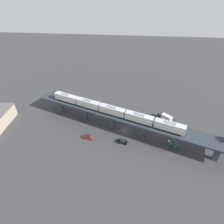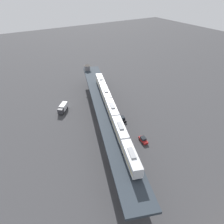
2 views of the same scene
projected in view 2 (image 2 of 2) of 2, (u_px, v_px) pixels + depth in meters
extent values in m
plane|color=#38383A|center=(106.00, 126.00, 89.69)|extent=(400.00, 400.00, 0.00)
cube|color=#283039|center=(105.00, 109.00, 85.32)|extent=(38.47, 89.57, 0.80)
cube|color=#333D47|center=(93.00, 80.00, 119.50)|extent=(2.30, 2.30, 7.82)
cube|color=#333D47|center=(97.00, 92.00, 107.08)|extent=(2.30, 2.30, 7.82)
cube|color=#333D47|center=(102.00, 107.00, 94.65)|extent=(2.30, 2.30, 7.82)
cube|color=#333D47|center=(109.00, 127.00, 82.23)|extent=(2.30, 2.30, 7.82)
cube|color=#333D47|center=(118.00, 154.00, 69.80)|extent=(2.30, 2.30, 7.82)
cube|color=#333D47|center=(131.00, 193.00, 57.38)|extent=(2.30, 2.30, 7.82)
cube|color=silver|center=(101.00, 82.00, 100.05)|extent=(6.63, 12.25, 3.10)
cube|color=gold|center=(101.00, 82.00, 100.21)|extent=(6.58, 12.04, 0.24)
cube|color=gray|center=(101.00, 78.00, 99.13)|extent=(2.72, 4.43, 0.36)
cylinder|color=black|center=(102.00, 82.00, 104.86)|extent=(0.49, 0.87, 0.84)
cylinder|color=black|center=(97.00, 82.00, 104.45)|extent=(0.49, 0.87, 0.84)
cylinder|color=black|center=(105.00, 89.00, 97.90)|extent=(0.49, 0.87, 0.84)
cylinder|color=black|center=(100.00, 90.00, 97.49)|extent=(0.49, 0.87, 0.84)
cube|color=silver|center=(106.00, 94.00, 89.61)|extent=(6.63, 12.25, 3.10)
cube|color=gold|center=(106.00, 95.00, 89.77)|extent=(6.58, 12.04, 0.24)
cube|color=gray|center=(106.00, 90.00, 88.69)|extent=(2.72, 4.43, 0.36)
cylinder|color=black|center=(107.00, 94.00, 94.43)|extent=(0.49, 0.87, 0.84)
cylinder|color=black|center=(101.00, 94.00, 94.01)|extent=(0.49, 0.87, 0.84)
cylinder|color=black|center=(111.00, 103.00, 87.47)|extent=(0.49, 0.87, 0.84)
cylinder|color=black|center=(105.00, 104.00, 87.05)|extent=(0.49, 0.87, 0.84)
cube|color=silver|center=(112.00, 110.00, 79.17)|extent=(6.63, 12.25, 3.10)
cube|color=gold|center=(112.00, 110.00, 79.33)|extent=(6.58, 12.04, 0.24)
cube|color=gray|center=(112.00, 105.00, 78.25)|extent=(2.72, 4.43, 0.36)
cylinder|color=black|center=(113.00, 108.00, 83.99)|extent=(0.49, 0.87, 0.84)
cylinder|color=black|center=(107.00, 109.00, 83.57)|extent=(0.49, 0.87, 0.84)
cylinder|color=black|center=(118.00, 120.00, 77.03)|extent=(0.49, 0.87, 0.84)
cylinder|color=black|center=(111.00, 121.00, 76.62)|extent=(0.49, 0.87, 0.84)
cube|color=silver|center=(120.00, 130.00, 68.74)|extent=(6.63, 12.25, 3.10)
cube|color=gold|center=(120.00, 131.00, 68.90)|extent=(6.58, 12.04, 0.24)
cube|color=gray|center=(120.00, 126.00, 67.82)|extent=(2.72, 4.43, 0.36)
cylinder|color=black|center=(121.00, 127.00, 73.55)|extent=(0.49, 0.87, 0.84)
cylinder|color=black|center=(114.00, 128.00, 73.14)|extent=(0.49, 0.87, 0.84)
cylinder|color=black|center=(127.00, 143.00, 66.60)|extent=(0.49, 0.87, 0.84)
cylinder|color=black|center=(120.00, 144.00, 66.18)|extent=(0.49, 0.87, 0.84)
cube|color=silver|center=(131.00, 158.00, 58.30)|extent=(6.63, 12.25, 3.10)
cube|color=gold|center=(131.00, 159.00, 58.46)|extent=(6.58, 12.04, 0.24)
cube|color=gray|center=(132.00, 153.00, 57.38)|extent=(2.72, 4.43, 0.36)
cylinder|color=black|center=(131.00, 152.00, 63.12)|extent=(0.49, 0.87, 0.84)
cylinder|color=black|center=(123.00, 154.00, 62.70)|extent=(0.49, 0.87, 0.84)
cylinder|color=black|center=(140.00, 174.00, 56.16)|extent=(0.49, 0.87, 0.84)
cylinder|color=black|center=(131.00, 176.00, 55.74)|extent=(0.49, 0.87, 0.84)
cube|color=slate|center=(87.00, 68.00, 118.48)|extent=(3.57, 3.57, 2.50)
pyramid|color=#4C4742|center=(87.00, 65.00, 117.57)|extent=(4.11, 4.11, 0.90)
cube|color=#AD1E1E|center=(143.00, 140.00, 80.79)|extent=(2.49, 4.63, 0.80)
cube|color=#1E2328|center=(143.00, 138.00, 80.49)|extent=(1.98, 2.44, 0.76)
cylinder|color=black|center=(143.00, 138.00, 82.39)|extent=(0.34, 0.69, 0.66)
cylinder|color=black|center=(139.00, 139.00, 81.85)|extent=(0.34, 0.69, 0.66)
cylinder|color=black|center=(147.00, 143.00, 80.15)|extent=(0.34, 0.69, 0.66)
cylinder|color=black|center=(143.00, 144.00, 79.61)|extent=(0.34, 0.69, 0.66)
cube|color=black|center=(123.00, 119.00, 92.48)|extent=(2.60, 4.66, 0.80)
cube|color=#1E2328|center=(122.00, 118.00, 92.19)|extent=(2.03, 2.47, 0.76)
cylinder|color=black|center=(123.00, 118.00, 94.08)|extent=(0.36, 0.69, 0.66)
cylinder|color=black|center=(119.00, 119.00, 93.58)|extent=(0.36, 0.69, 0.66)
cylinder|color=black|center=(126.00, 121.00, 91.81)|extent=(0.36, 0.69, 0.66)
cylinder|color=black|center=(122.00, 122.00, 91.31)|extent=(0.36, 0.69, 0.66)
cube|color=#1E6638|center=(97.00, 98.00, 108.30)|extent=(2.65, 4.67, 0.80)
cube|color=#1E2328|center=(96.00, 97.00, 108.00)|extent=(2.05, 2.48, 0.76)
cylinder|color=black|center=(97.00, 97.00, 109.90)|extent=(0.37, 0.69, 0.66)
cylinder|color=black|center=(94.00, 98.00, 109.41)|extent=(0.37, 0.69, 0.66)
cylinder|color=black|center=(99.00, 100.00, 107.62)|extent=(0.37, 0.69, 0.66)
cylinder|color=black|center=(96.00, 100.00, 107.13)|extent=(0.37, 0.69, 0.66)
cube|color=#333338|center=(61.00, 111.00, 96.24)|extent=(2.97, 2.96, 2.30)
cube|color=silver|center=(64.00, 107.00, 99.14)|extent=(5.17, 5.42, 2.70)
cylinder|color=black|center=(59.00, 113.00, 97.01)|extent=(0.93, 0.98, 1.00)
cylinder|color=black|center=(63.00, 114.00, 96.71)|extent=(0.93, 0.98, 1.00)
cylinder|color=black|center=(63.00, 107.00, 101.31)|extent=(0.93, 0.98, 1.00)
cylinder|color=black|center=(67.00, 108.00, 101.00)|extent=(0.93, 0.98, 1.00)
cylinder|color=black|center=(108.00, 95.00, 105.83)|extent=(0.20, 0.20, 6.50)
sphere|color=beige|center=(108.00, 88.00, 103.98)|extent=(0.44, 0.44, 0.44)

